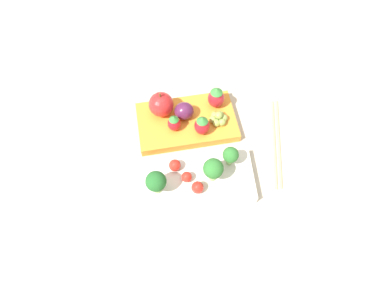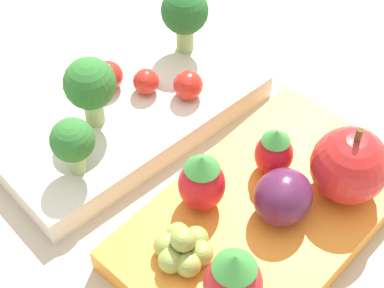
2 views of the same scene
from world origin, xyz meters
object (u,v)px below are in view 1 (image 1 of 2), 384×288
Objects in this scene: strawberry_2 at (216,97)px; grape_cluster at (218,118)px; broccoli_floret_1 at (156,182)px; broccoli_floret_2 at (231,155)px; strawberry_0 at (202,125)px; broccoli_floret_0 at (213,169)px; bento_box_fruit at (187,122)px; cherry_tomato_0 at (198,187)px; cherry_tomato_2 at (187,177)px; apple at (161,104)px; cherry_tomato_1 at (175,165)px; strawberry_1 at (174,123)px; bento_box_savoury at (198,180)px; plum at (184,111)px; chopsticks_pair at (277,142)px.

grape_cluster is (0.00, 0.04, -0.02)m from strawberry_2.
broccoli_floret_1 is 0.15m from broccoli_floret_2.
broccoli_floret_0 is at bearing 90.83° from strawberry_0.
strawberry_2 is (-0.04, -0.06, 0.00)m from strawberry_0.
cherry_tomato_0 is (0.00, 0.16, 0.02)m from bento_box_fruit.
apple is (0.03, -0.16, 0.01)m from cherry_tomato_2.
strawberry_2 is at bearing -156.94° from bento_box_fruit.
cherry_tomato_1 is 1.13× the size of cherry_tomato_2.
grape_cluster is (-0.07, -0.15, -0.00)m from cherry_tomato_0.
strawberry_1 is (0.09, -0.10, -0.01)m from broccoli_floret_2.
cherry_tomato_0 is 0.13m from strawberry_0.
broccoli_floret_1 is 1.49× the size of grape_cluster.
grape_cluster reaches higher than bento_box_savoury.
cherry_tomato_2 is at bearing 55.50° from grape_cluster.
bento_box_fruit is 0.15m from broccoli_floret_0.
cherry_tomato_0 is at bearing 99.60° from strawberry_1.
broccoli_floret_2 is 2.30× the size of cherry_tomato_2.
cherry_tomato_1 is 0.48× the size of strawberry_0.
bento_box_savoury is 0.03m from cherry_tomato_2.
apple is 0.05m from strawberry_1.
broccoli_floret_1 is at bearing 65.44° from plum.
strawberry_1 is at bearing 33.06° from bento_box_fruit.
cherry_tomato_0 is at bearing 88.60° from bento_box_fruit.
broccoli_floret_2 reaches higher than plum.
broccoli_floret_0 is (-0.03, 0.01, 0.05)m from bento_box_savoury.
cherry_tomato_0 is 0.20m from strawberry_2.
apple is 0.25m from chopsticks_pair.
broccoli_floret_0 is at bearing 174.88° from cherry_tomato_2.
grape_cluster is (-0.04, -0.13, -0.03)m from broccoli_floret_0.
strawberry_1 is 0.76× the size of strawberry_2.
cherry_tomato_1 is 0.14m from grape_cluster.
cherry_tomato_2 is at bearing 14.37° from broccoli_floret_2.
strawberry_1 is at bearing -86.24° from cherry_tomato_2.
strawberry_0 is 1.17× the size of strawberry_1.
apple reaches higher than grape_cluster.
strawberry_0 is 0.06m from strawberry_1.
cherry_tomato_2 is (-0.06, -0.01, -0.03)m from broccoli_floret_1.
cherry_tomato_1 is 0.14m from apple.
broccoli_floret_0 reaches higher than plum.
cherry_tomato_2 is at bearing 83.50° from plum.
cherry_tomato_2 is 0.43× the size of strawberry_0.
cherry_tomato_1 is at bearing 94.05° from apple.
broccoli_floret_2 is 0.22× the size of chopsticks_pair.
apple is (0.11, -0.14, -0.01)m from broccoli_floret_2.
strawberry_2 is at bearing -111.80° from bento_box_savoury.
strawberry_2 is at bearing -93.75° from grape_cluster.
bento_box_fruit is 0.14m from broccoli_floret_2.
cherry_tomato_0 is (-0.07, 0.01, -0.02)m from broccoli_floret_1.
broccoli_floret_2 reaches higher than grape_cluster.
broccoli_floret_2 is 0.14m from strawberry_2.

